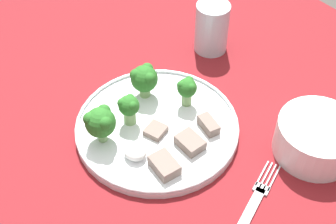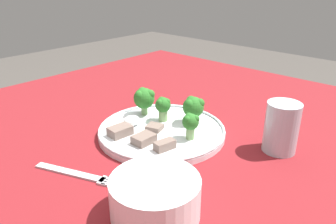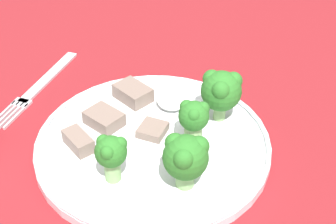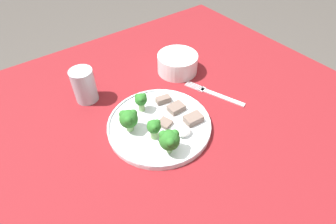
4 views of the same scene
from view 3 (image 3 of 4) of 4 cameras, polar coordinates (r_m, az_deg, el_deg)
name	(u,v)px [view 3 (image 3 of 4)]	position (r m, az deg, el deg)	size (l,w,h in m)	color
table	(160,182)	(0.65, -0.99, -8.53)	(1.26, 1.13, 0.72)	maroon
dinner_plate	(153,144)	(0.57, -1.84, -3.86)	(0.28, 0.28, 0.02)	white
fork	(39,86)	(0.70, -15.40, 3.09)	(0.09, 0.19, 0.00)	silver
broccoli_floret_near_rim_left	(194,118)	(0.54, 3.15, -0.74)	(0.04, 0.04, 0.06)	#7FA866
broccoli_floret_center_left	(111,153)	(0.50, -6.97, -5.00)	(0.04, 0.03, 0.06)	#7FA866
broccoli_floret_back_left	(221,90)	(0.58, 6.51, 2.67)	(0.05, 0.05, 0.07)	#7FA866
broccoli_floret_front_left	(186,157)	(0.49, 2.15, -5.49)	(0.05, 0.05, 0.06)	#7FA866
meat_slice_front_slice	(104,119)	(0.59, -7.81, -0.79)	(0.05, 0.03, 0.02)	#756056
meat_slice_middle_slice	(151,129)	(0.58, -2.03, -2.10)	(0.04, 0.04, 0.01)	#756056
meat_slice_rear_slice	(133,93)	(0.63, -4.30, 2.32)	(0.05, 0.04, 0.02)	#756056
meat_slice_edge_slice	(78,141)	(0.56, -10.88, -3.51)	(0.05, 0.03, 0.02)	#756056
sauce_dollop	(171,100)	(0.61, 0.38, 1.43)	(0.04, 0.04, 0.02)	white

